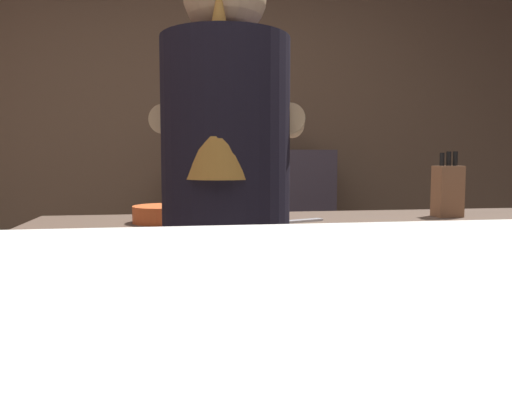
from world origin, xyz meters
name	(u,v)px	position (x,y,z in m)	size (l,w,h in m)	color
wall_back	(202,128)	(0.00, 2.20, 1.35)	(5.20, 0.10, 2.70)	brown
prep_counter	(316,339)	(0.35, 0.56, 0.46)	(2.10, 0.60, 0.91)	brown
back_shelf	(255,242)	(0.32, 1.92, 0.60)	(0.98, 0.36, 1.19)	#3E3640
bartender	(226,223)	(-0.03, 0.10, 0.97)	(0.48, 0.55, 1.67)	#352F42
knife_block	(448,190)	(0.89, 0.59, 1.02)	(0.10, 0.08, 0.26)	#8D5E3E
mixing_bowl	(164,214)	(-0.21, 0.58, 0.94)	(0.22, 0.22, 0.06)	#D3592A
chefs_knife	(294,221)	(0.25, 0.51, 0.92)	(0.24, 0.03, 0.01)	silver
bottle_soy	(243,140)	(0.26, 1.99, 1.26)	(0.06, 0.06, 0.18)	#385197
bottle_olive_oil	(215,137)	(0.07, 1.97, 1.28)	(0.07, 0.07, 0.21)	#56852A
bottle_hot_sauce	(240,134)	(0.22, 1.88, 1.29)	(0.07, 0.07, 0.25)	#CAC784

